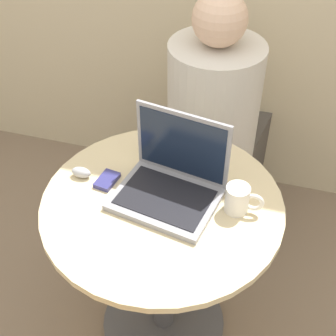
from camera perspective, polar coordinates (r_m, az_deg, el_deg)
The scene contains 7 objects.
ground_plane at distance 2.08m, azimuth -0.54°, elevation -18.23°, with size 12.00×12.00×0.00m, color #7F6B56.
round_table at distance 1.66m, azimuth -0.65°, elevation -9.42°, with size 0.78×0.78×0.73m.
laptop at distance 1.49m, azimuth 0.42°, elevation -1.44°, with size 0.36×0.30×0.27m.
cell_phone at distance 1.57m, azimuth -7.44°, elevation -1.49°, with size 0.07×0.10×0.02m.
computer_mouse at distance 1.60m, azimuth -10.54°, elevation -0.53°, with size 0.07×0.04×0.04m.
coffee_cup at distance 1.45m, azimuth 8.61°, elevation -3.79°, with size 0.12×0.07×0.09m.
person_seated at distance 2.17m, azimuth 5.81°, elevation 3.90°, with size 0.44×0.62×1.18m.
Camera 1 is at (0.31, -1.00, 1.80)m, focal length 50.00 mm.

